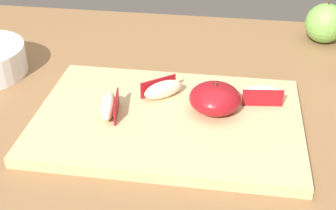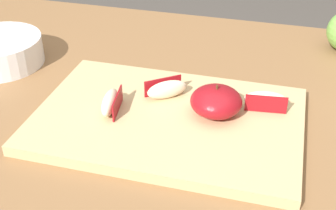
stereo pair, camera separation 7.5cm
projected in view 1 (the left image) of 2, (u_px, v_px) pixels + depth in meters
dining_table at (167, 141)px, 0.91m from camera, size 1.33×0.79×0.74m
cutting_board at (168, 120)px, 0.77m from camera, size 0.44×0.30×0.02m
apple_half_skin_up at (215, 98)px, 0.77m from camera, size 0.09×0.09×0.05m
apple_wedge_middle at (109, 106)px, 0.76m from camera, size 0.04×0.08×0.03m
apple_wedge_left at (262, 94)px, 0.79m from camera, size 0.08×0.03×0.03m
apple_wedge_back at (162, 89)px, 0.80m from camera, size 0.07×0.06×0.03m
whole_apple_granny_green at (325, 23)px, 1.03m from camera, size 0.09×0.09×0.10m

